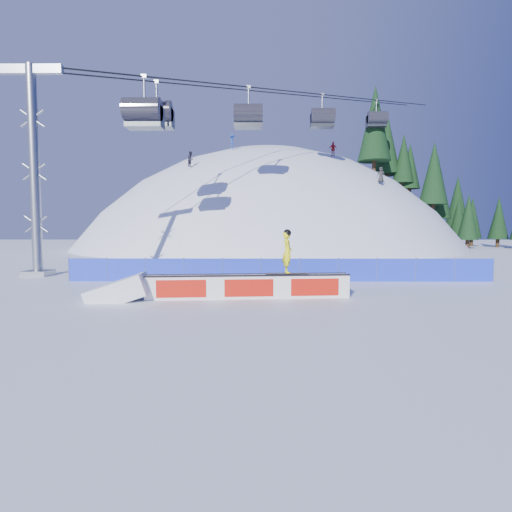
{
  "coord_description": "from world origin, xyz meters",
  "views": [
    {
      "loc": [
        -1.1,
        -16.05,
        2.77
      ],
      "look_at": [
        -1.24,
        1.82,
        1.52
      ],
      "focal_mm": 28.0,
      "sensor_mm": 36.0,
      "label": 1
    }
  ],
  "objects": [
    {
      "name": "rail_box",
      "position": [
        -1.52,
        -0.46,
        0.47
      ],
      "size": [
        8.02,
        1.26,
        0.96
      ],
      "rotation": [
        0.0,
        0.0,
        0.09
      ],
      "color": "white",
      "rests_on": "ground"
    },
    {
      "name": "treeline",
      "position": [
        23.76,
        41.28,
        9.53
      ],
      "size": [
        24.93,
        12.4,
        20.77
      ],
      "color": "#322014",
      "rests_on": "ground"
    },
    {
      "name": "chairlift",
      "position": [
        4.74,
        27.49,
        16.89
      ],
      "size": [
        40.8,
        41.7,
        22.0
      ],
      "color": "gray",
      "rests_on": "ground"
    },
    {
      "name": "distant_skiers",
      "position": [
        0.41,
        30.04,
        11.2
      ],
      "size": [
        21.32,
        7.25,
        6.49
      ],
      "color": "black",
      "rests_on": "ground"
    },
    {
      "name": "safety_fence",
      "position": [
        0.0,
        4.5,
        0.6
      ],
      "size": [
        22.05,
        0.05,
        1.3
      ],
      "color": "#1C34D0",
      "rests_on": "ground"
    },
    {
      "name": "snow_hill",
      "position": [
        0.0,
        42.0,
        -18.0
      ],
      "size": [
        64.0,
        64.0,
        64.0
      ],
      "color": "white",
      "rests_on": "ground"
    },
    {
      "name": "ground",
      "position": [
        0.0,
        0.0,
        0.0
      ],
      "size": [
        160.0,
        160.0,
        0.0
      ],
      "primitive_type": "plane",
      "color": "white",
      "rests_on": "ground"
    },
    {
      "name": "snowboarder",
      "position": [
        0.01,
        -0.32,
        1.83
      ],
      "size": [
        1.71,
        0.64,
        1.77
      ],
      "rotation": [
        0.0,
        0.0,
        1.7
      ],
      "color": "black",
      "rests_on": "rail_box"
    },
    {
      "name": "snow_ramp",
      "position": [
        -6.5,
        -0.9,
        0.0
      ],
      "size": [
        2.45,
        1.66,
        1.46
      ],
      "primitive_type": null,
      "rotation": [
        0.0,
        -0.31,
        0.09
      ],
      "color": "white",
      "rests_on": "ground"
    }
  ]
}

